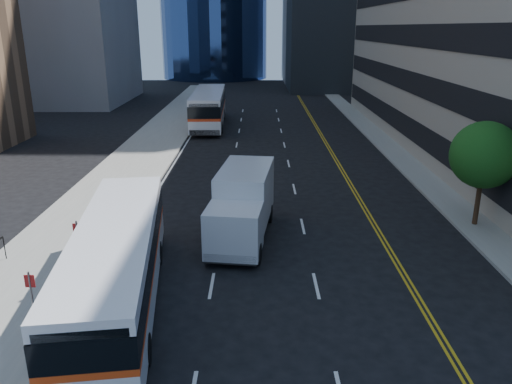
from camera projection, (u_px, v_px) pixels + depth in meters
ground at (308, 314)px, 17.15m from camera, size 160.00×160.00×0.00m
sidewalk_west at (151, 147)px, 40.89m from camera, size 5.00×90.00×0.15m
sidewalk_east at (389, 147)px, 40.83m from camera, size 2.00×90.00×0.15m
street_tree at (485, 155)px, 23.57m from camera, size 3.20×3.20×5.10m
bus_front at (117, 263)px, 17.24m from camera, size 4.06×11.88×3.00m
bus_rear at (209, 107)px, 49.47m from camera, size 3.30×13.30×3.41m
box_truck at (243, 204)px, 22.85m from camera, size 3.08×6.85×3.17m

